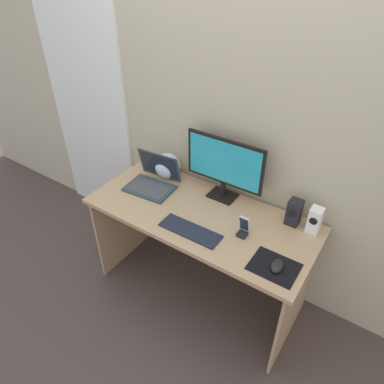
{
  "coord_description": "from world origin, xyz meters",
  "views": [
    {
      "loc": [
        0.91,
        -1.45,
        2.14
      ],
      "look_at": [
        -0.05,
        -0.02,
        0.89
      ],
      "focal_mm": 32.99,
      "sensor_mm": 36.0,
      "label": 1
    }
  ],
  "objects": [
    {
      "name": "phone_in_dock",
      "position": [
        0.31,
        -0.03,
        0.78
      ],
      "size": [
        0.06,
        0.06,
        0.14
      ],
      "color": "black",
      "rests_on": "desk"
    },
    {
      "name": "speaker_right",
      "position": [
        0.63,
        0.23,
        0.81
      ],
      "size": [
        0.07,
        0.08,
        0.16
      ],
      "color": "white",
      "rests_on": "desk"
    },
    {
      "name": "mouse",
      "position": [
        0.58,
        -0.16,
        0.75
      ],
      "size": [
        0.07,
        0.11,
        0.04
      ],
      "primitive_type": "ellipsoid",
      "rotation": [
        0.0,
        0.0,
        0.14
      ],
      "color": "black",
      "rests_on": "mousepad"
    },
    {
      "name": "speaker_near_monitor",
      "position": [
        0.51,
        0.23,
        0.81
      ],
      "size": [
        0.08,
        0.08,
        0.16
      ],
      "color": "black",
      "rests_on": "desk"
    },
    {
      "name": "wall_back",
      "position": [
        0.0,
        0.36,
        1.25
      ],
      "size": [
        6.0,
        0.04,
        2.5
      ],
      "primitive_type": "cube",
      "color": "#C0B295",
      "rests_on": "ground_plane"
    },
    {
      "name": "fishbowl",
      "position": [
        -0.42,
        0.22,
        0.82
      ],
      "size": [
        0.18,
        0.18,
        0.18
      ],
      "primitive_type": "sphere",
      "color": "silver",
      "rests_on": "desk"
    },
    {
      "name": "door_left",
      "position": [
        -1.29,
        0.33,
        1.01
      ],
      "size": [
        0.82,
        0.02,
        2.02
      ],
      "primitive_type": "cube",
      "color": "white",
      "rests_on": "ground_plane"
    },
    {
      "name": "desk",
      "position": [
        0.0,
        0.0,
        0.58
      ],
      "size": [
        1.45,
        0.64,
        0.73
      ],
      "color": "tan",
      "rests_on": "ground_plane"
    },
    {
      "name": "monitor",
      "position": [
        0.03,
        0.23,
        0.97
      ],
      "size": [
        0.53,
        0.14,
        0.42
      ],
      "color": "black",
      "rests_on": "desk"
    },
    {
      "name": "ground_plane",
      "position": [
        0.0,
        0.0,
        0.0
      ],
      "size": [
        8.0,
        8.0,
        0.0
      ],
      "primitive_type": "plane",
      "color": "#463935"
    },
    {
      "name": "mousepad",
      "position": [
        0.56,
        -0.16,
        0.73
      ],
      "size": [
        0.25,
        0.2,
        0.0
      ],
      "primitive_type": "cube",
      "color": "black",
      "rests_on": "desk"
    },
    {
      "name": "laptop",
      "position": [
        -0.43,
        0.06,
        0.78
      ],
      "size": [
        0.34,
        0.3,
        0.23
      ],
      "color": "#304346",
      "rests_on": "desk"
    },
    {
      "name": "keyboard_external",
      "position": [
        0.04,
        -0.18,
        0.74
      ],
      "size": [
        0.38,
        0.13,
        0.01
      ],
      "primitive_type": "cube",
      "rotation": [
        0.0,
        0.0,
        0.01
      ],
      "color": "#1D2230",
      "rests_on": "desk"
    }
  ]
}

